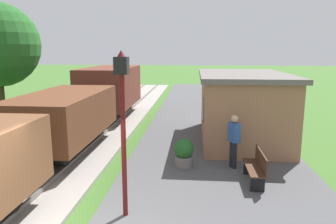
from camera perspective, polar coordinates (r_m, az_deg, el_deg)
freight_train at (r=13.03m, az=-17.08°, el=-0.23°), size 2.50×19.40×2.72m
station_hut at (r=13.51m, az=13.09°, el=0.99°), size 3.50×5.80×2.78m
bench_near_hut at (r=9.40m, az=15.59°, el=-9.44°), size 0.42×1.50×0.91m
person_waiting at (r=10.25m, az=11.71°, el=-4.82°), size 0.38×0.45×1.71m
potted_planter at (r=10.29m, az=2.86°, el=-7.22°), size 0.64×0.64×0.92m
lamp_post_near at (r=6.83m, az=-8.16°, el=1.29°), size 0.28×0.28×3.70m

